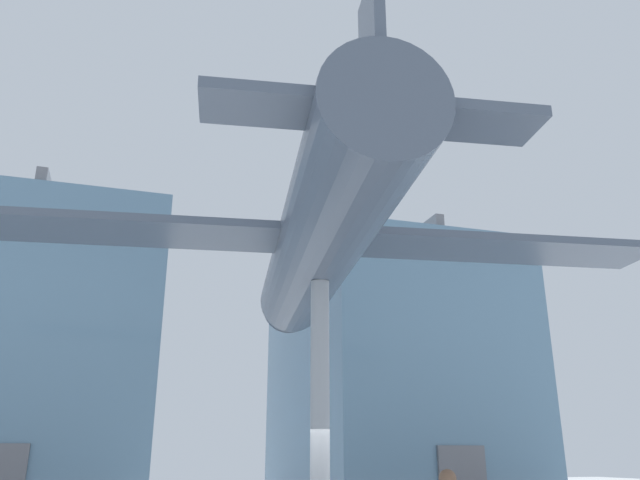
{
  "coord_description": "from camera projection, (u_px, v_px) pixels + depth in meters",
  "views": [
    {
      "loc": [
        -4.0,
        -13.07,
        1.99
      ],
      "look_at": [
        0.0,
        0.0,
        6.71
      ],
      "focal_mm": 35.0,
      "sensor_mm": 36.0,
      "label": 1
    }
  ],
  "objects": [
    {
      "name": "glass_pavilion_left",
      "position": [
        37.0,
        365.0,
        24.04
      ],
      "size": [
        8.56,
        12.16,
        11.08
      ],
      "color": "#60849E",
      "rests_on": "ground_plane"
    },
    {
      "name": "glass_pavilion_right",
      "position": [
        389.0,
        378.0,
        28.1
      ],
      "size": [
        8.56,
        12.16,
        11.08
      ],
      "color": "#60849E",
      "rests_on": "ground_plane"
    },
    {
      "name": "support_pylon_central",
      "position": [
        320.0,
        412.0,
        13.2
      ],
      "size": [
        0.41,
        0.41,
        5.71
      ],
      "color": "#999EA3",
      "rests_on": "ground_plane"
    },
    {
      "name": "suspended_airplane",
      "position": [
        319.0,
        242.0,
        14.67
      ],
      "size": [
        16.37,
        13.82,
        3.47
      ],
      "rotation": [
        0.0,
        0.0,
        -0.15
      ],
      "color": "#4C5666",
      "rests_on": "support_pylon_central"
    }
  ]
}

